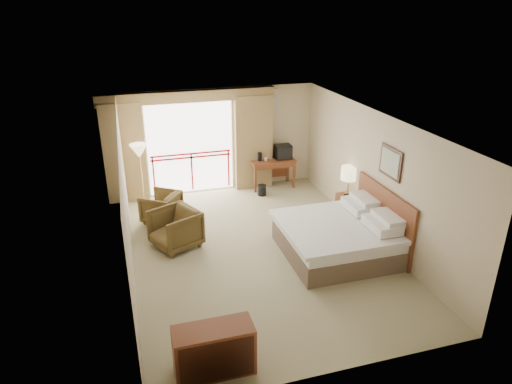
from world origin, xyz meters
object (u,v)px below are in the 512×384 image
object	(u,v)px
nightstand	(347,207)
armchair_far	(162,221)
wastebasket	(262,190)
dresser	(214,350)
desk	(272,165)
armchair_near	(177,246)
tv	(283,152)
floor_lamp	(139,154)
bed	(339,237)
side_table	(160,218)
table_lamp	(349,174)

from	to	relation	value
nightstand	armchair_far	distance (m)	4.33
wastebasket	dresser	xyz separation A→B (m)	(-2.43, -5.69, 0.22)
desk	armchair_near	size ratio (longest dim) A/B	1.34
tv	dresser	bearing A→B (deg)	-129.50
desk	floor_lamp	bearing A→B (deg)	-175.22
bed	nightstand	xyz separation A→B (m)	(0.92, 1.44, -0.09)
wastebasket	side_table	distance (m)	3.07
nightstand	floor_lamp	distance (m)	5.05
floor_lamp	table_lamp	bearing A→B (deg)	-22.49
table_lamp	armchair_near	xyz separation A→B (m)	(-4.02, -0.27, -1.09)
desk	floor_lamp	distance (m)	3.56
wastebasket	floor_lamp	xyz separation A→B (m)	(-3.00, 0.09, 1.26)
floor_lamp	dresser	bearing A→B (deg)	-84.28
desk	armchair_far	size ratio (longest dim) A/B	1.54
wastebasket	armchair_near	xyz separation A→B (m)	(-2.49, -2.06, -0.14)
bed	wastebasket	size ratio (longest dim) A/B	7.58
desk	side_table	bearing A→B (deg)	-151.60
armchair_near	side_table	bearing A→B (deg)	174.52
nightstand	tv	xyz separation A→B (m)	(-0.79, 2.33, 0.68)
tv	armchair_near	xyz separation A→B (m)	(-3.23, -2.55, -0.97)
armchair_far	tv	bearing A→B (deg)	145.70
table_lamp	armchair_far	world-z (taller)	table_lamp
bed	desk	bearing A→B (deg)	92.49
tv	desk	bearing A→B (deg)	156.59
table_lamp	floor_lamp	world-z (taller)	floor_lamp
desk	wastebasket	bearing A→B (deg)	-131.48
table_lamp	dresser	size ratio (longest dim) A/B	0.61
side_table	armchair_far	bearing A→B (deg)	82.95
armchair_near	wastebasket	bearing A→B (deg)	104.58
bed	floor_lamp	size ratio (longest dim) A/B	1.31
side_table	table_lamp	bearing A→B (deg)	-5.51
nightstand	armchair_far	xyz separation A→B (m)	(-4.19, 1.05, -0.29)
bed	dresser	size ratio (longest dim) A/B	1.95
bed	desk	size ratio (longest dim) A/B	1.78
side_table	floor_lamp	distance (m)	1.82
armchair_far	armchair_near	world-z (taller)	armchair_near
floor_lamp	dresser	world-z (taller)	floor_lamp
wastebasket	dresser	distance (m)	6.19
bed	dresser	distance (m)	3.88
wastebasket	tv	bearing A→B (deg)	33.56
armchair_near	floor_lamp	bearing A→B (deg)	168.46
armchair_near	floor_lamp	distance (m)	2.61
armchair_far	desk	bearing A→B (deg)	148.41
bed	desk	world-z (taller)	bed
armchair_far	dresser	distance (m)	4.92
side_table	armchair_near	bearing A→B (deg)	-70.57
desk	dresser	size ratio (longest dim) A/B	1.09
nightstand	side_table	world-z (taller)	nightstand
nightstand	wastebasket	xyz separation A→B (m)	(-1.53, 1.84, -0.15)
armchair_far	wastebasket	bearing A→B (deg)	141.58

